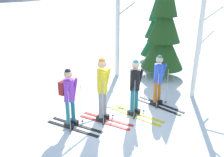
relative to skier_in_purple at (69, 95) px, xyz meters
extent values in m
plane|color=white|center=(1.24, -0.09, -0.93)|extent=(400.00, 400.00, 0.00)
cube|color=black|center=(0.15, -0.03, -0.92)|extent=(1.03, 1.39, 0.02)
cube|color=black|center=(-0.02, -0.16, -0.92)|extent=(1.03, 1.39, 0.02)
cube|color=black|center=(0.10, 0.05, -0.85)|extent=(0.24, 0.28, 0.12)
cylinder|color=#1E6B7A|center=(0.10, 0.05, -0.42)|extent=(0.11, 0.11, 0.79)
cube|color=black|center=(-0.08, -0.07, -0.85)|extent=(0.24, 0.28, 0.12)
cylinder|color=#1E6B7A|center=(-0.08, -0.07, -0.42)|extent=(0.11, 0.11, 0.79)
cylinder|color=purple|center=(0.01, -0.01, 0.15)|extent=(0.28, 0.28, 0.59)
sphere|color=tan|center=(0.01, -0.01, 0.59)|extent=(0.21, 0.21, 0.21)
sphere|color=black|center=(0.01, -0.01, 0.65)|extent=(0.16, 0.16, 0.16)
cylinder|color=purple|center=(0.19, 0.05, 0.17)|extent=(0.18, 0.20, 0.56)
cylinder|color=purple|center=(-0.10, -0.16, 0.17)|extent=(0.18, 0.20, 0.56)
cylinder|color=#A5A5AD|center=(0.33, 0.00, -0.34)|extent=(0.02, 0.02, 1.18)
cylinder|color=black|center=(0.33, 0.00, -0.87)|extent=(0.07, 0.07, 0.01)
cylinder|color=#A5A5AD|center=(-0.11, -0.31, -0.34)|extent=(0.02, 0.02, 1.18)
cylinder|color=black|center=(-0.11, -0.31, -0.87)|extent=(0.07, 0.07, 0.01)
cube|color=maroon|center=(-0.09, 0.13, 0.18)|extent=(0.30, 0.28, 0.36)
cube|color=red|center=(1.06, -0.13, -0.92)|extent=(0.99, 1.36, 0.02)
cube|color=red|center=(0.88, -0.25, -0.92)|extent=(0.99, 1.36, 0.02)
cube|color=black|center=(1.00, -0.05, -0.85)|extent=(0.24, 0.28, 0.12)
cylinder|color=gray|center=(1.00, -0.05, -0.37)|extent=(0.11, 0.11, 0.88)
cube|color=black|center=(0.82, -0.17, -0.85)|extent=(0.24, 0.28, 0.12)
cylinder|color=gray|center=(0.82, -0.17, -0.37)|extent=(0.11, 0.11, 0.88)
cylinder|color=yellow|center=(0.91, -0.11, 0.28)|extent=(0.28, 0.28, 0.66)
sphere|color=tan|center=(0.91, -0.11, 0.76)|extent=(0.24, 0.24, 0.24)
sphere|color=#B76019|center=(0.91, -0.11, 0.83)|extent=(0.18, 0.18, 0.18)
cylinder|color=yellow|center=(1.09, -0.05, 0.30)|extent=(0.18, 0.22, 0.63)
cylinder|color=yellow|center=(0.80, -0.26, 0.30)|extent=(0.18, 0.22, 0.63)
cylinder|color=#A5A5AD|center=(1.24, -0.10, -0.27)|extent=(0.02, 0.02, 1.32)
cylinder|color=black|center=(1.24, -0.10, -0.87)|extent=(0.07, 0.07, 0.01)
cylinder|color=#A5A5AD|center=(0.79, -0.41, -0.27)|extent=(0.02, 0.02, 1.32)
cylinder|color=black|center=(0.79, -0.41, -0.87)|extent=(0.07, 0.07, 0.01)
cube|color=yellow|center=(2.03, -0.26, -0.92)|extent=(0.79, 1.60, 0.02)
cube|color=yellow|center=(1.83, -0.35, -0.92)|extent=(0.79, 1.60, 0.02)
cube|color=black|center=(1.99, -0.17, -0.85)|extent=(0.21, 0.28, 0.12)
cylinder|color=#1E6B7A|center=(1.99, -0.17, -0.41)|extent=(0.11, 0.11, 0.81)
cube|color=black|center=(1.79, -0.26, -0.85)|extent=(0.21, 0.28, 0.12)
cylinder|color=#1E6B7A|center=(1.79, -0.26, -0.41)|extent=(0.11, 0.11, 0.81)
cylinder|color=black|center=(1.89, -0.21, 0.18)|extent=(0.28, 0.28, 0.61)
sphere|color=tan|center=(1.89, -0.21, 0.63)|extent=(0.22, 0.22, 0.22)
sphere|color=#1E6B7A|center=(1.89, -0.21, 0.69)|extent=(0.16, 0.16, 0.16)
cylinder|color=black|center=(2.08, -0.19, 0.20)|extent=(0.15, 0.21, 0.58)
cylinder|color=black|center=(1.75, -0.34, 0.20)|extent=(0.15, 0.21, 0.58)
cylinder|color=#A5A5AD|center=(2.21, -0.27, -0.32)|extent=(0.02, 0.02, 1.21)
cylinder|color=black|center=(2.21, -0.27, -0.87)|extent=(0.07, 0.07, 0.01)
cylinder|color=#A5A5AD|center=(1.72, -0.49, -0.32)|extent=(0.02, 0.02, 1.21)
cylinder|color=black|center=(1.72, -0.49, -0.87)|extent=(0.07, 0.07, 0.01)
cube|color=black|center=(3.01, -0.06, -0.92)|extent=(0.65, 1.62, 0.02)
cube|color=black|center=(2.81, -0.14, -0.92)|extent=(0.65, 1.62, 0.02)
cube|color=black|center=(2.98, 0.03, -0.85)|extent=(0.19, 0.28, 0.12)
cylinder|color=#B76019|center=(2.98, 0.03, -0.42)|extent=(0.11, 0.11, 0.79)
cube|color=black|center=(2.77, -0.04, -0.85)|extent=(0.19, 0.28, 0.12)
cylinder|color=#B76019|center=(2.77, -0.04, -0.42)|extent=(0.11, 0.11, 0.79)
cylinder|color=blue|center=(2.88, 0.00, 0.16)|extent=(0.28, 0.28, 0.59)
sphere|color=tan|center=(2.88, 0.00, 0.59)|extent=(0.21, 0.21, 0.21)
sphere|color=#1E6B7A|center=(2.88, 0.00, 0.66)|extent=(0.16, 0.16, 0.16)
cylinder|color=blue|center=(3.07, 0.00, 0.17)|extent=(0.14, 0.21, 0.56)
cylinder|color=blue|center=(2.73, -0.12, 0.17)|extent=(0.14, 0.21, 0.56)
cylinder|color=#A5A5AD|center=(3.19, -0.08, -0.34)|extent=(0.02, 0.02, 1.19)
cylinder|color=black|center=(3.19, -0.08, -0.87)|extent=(0.07, 0.07, 0.01)
cylinder|color=#A5A5AD|center=(2.68, -0.26, -0.34)|extent=(0.02, 0.02, 1.19)
cylinder|color=black|center=(2.68, -0.26, -0.87)|extent=(0.07, 0.07, 0.01)
cylinder|color=#51381E|center=(4.69, 2.12, -0.52)|extent=(0.26, 0.26, 0.82)
cone|color=#1E4219|center=(4.69, 2.12, 0.35)|extent=(1.76, 1.76, 1.73)
cone|color=#1E4219|center=(4.69, 2.12, 1.44)|extent=(1.34, 1.34, 1.73)
cylinder|color=#51381E|center=(5.82, 4.17, -0.59)|extent=(0.21, 0.21, 0.67)
cone|color=#195628|center=(5.82, 4.17, 0.12)|extent=(1.44, 1.44, 1.42)
cone|color=#195628|center=(5.82, 4.17, 1.02)|extent=(1.10, 1.10, 1.42)
cone|color=#195628|center=(5.82, 4.17, 1.84)|extent=(0.79, 0.79, 1.42)
cylinder|color=silver|center=(3.04, 3.04, 1.56)|extent=(0.17, 0.17, 4.98)
cylinder|color=silver|center=(3.44, 3.06, 1.85)|extent=(0.84, 0.10, 0.53)
cylinder|color=silver|center=(4.39, -0.03, 0.69)|extent=(0.15, 0.15, 3.24)
cylinder|color=silver|center=(4.52, -0.30, 1.88)|extent=(0.26, 0.59, 0.54)
cylinder|color=silver|center=(4.68, -0.04, 1.09)|extent=(0.61, 0.06, 0.47)
cylinder|color=silver|center=(4.79, 0.24, 0.87)|extent=(0.74, 0.69, 0.60)
camera|label=1|loc=(-1.55, -5.58, 2.62)|focal=38.28mm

